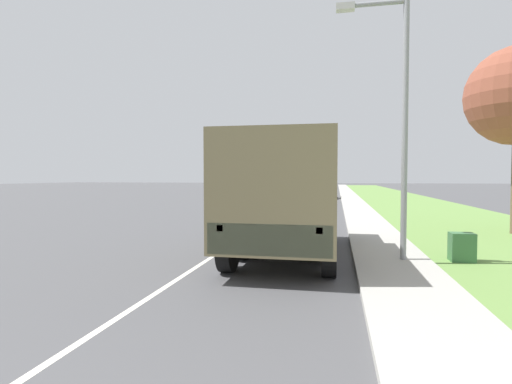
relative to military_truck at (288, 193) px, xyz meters
The scene contains 11 objects.
ground_plane 29.32m from the military_truck, 93.81° to the left, with size 180.00×180.00×0.00m, color #4C4C4F.
lane_centre_stripe 29.32m from the military_truck, 93.81° to the left, with size 0.12×120.00×0.00m.
sidewalk_right 29.37m from the military_truck, 85.00° to the left, with size 1.80×120.00×0.12m.
grass_strip_right 30.08m from the military_truck, 76.60° to the left, with size 7.00×120.00×0.02m.
military_truck is the anchor object (origin of this frame).
car_nearest_ahead 13.82m from the military_truck, 107.04° to the left, with size 1.79×4.03×1.66m.
car_second_ahead 28.69m from the military_truck, 90.06° to the left, with size 1.85×4.67×1.72m.
car_third_ahead 45.27m from the military_truck, 95.05° to the left, with size 1.87×4.24×1.36m.
car_fourth_ahead 55.81m from the military_truck, 90.45° to the left, with size 1.71×4.47×1.60m.
lamp_post 3.41m from the military_truck, ahead, with size 1.69×0.24×6.23m.
utility_box 4.46m from the military_truck, ahead, with size 0.55×0.45×0.70m.
Camera 1 is at (3.17, 0.42, 2.10)m, focal length 28.00 mm.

